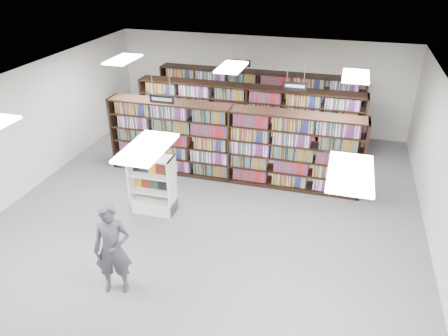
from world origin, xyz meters
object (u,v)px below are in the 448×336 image
(bookshelf_row_near, at_px, (231,144))
(shopper, at_px, (112,249))
(open_book, at_px, (146,154))
(endcap_display, at_px, (154,192))

(bookshelf_row_near, relative_size, shopper, 3.71)
(shopper, bearing_deg, open_book, 82.71)
(open_book, bearing_deg, endcap_display, -8.11)
(bookshelf_row_near, height_order, shopper, bookshelf_row_near)
(bookshelf_row_near, height_order, open_book, bookshelf_row_near)
(open_book, xyz_separation_m, shopper, (0.56, -2.76, -0.58))
(endcap_display, height_order, open_book, open_book)
(bookshelf_row_near, distance_m, open_book, 2.63)
(open_book, distance_m, shopper, 2.87)
(bookshelf_row_near, bearing_deg, shopper, -100.92)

